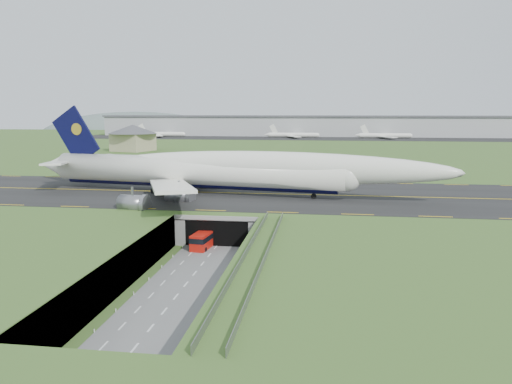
# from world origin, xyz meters

# --- Properties ---
(ground) EXTENTS (900.00, 900.00, 0.00)m
(ground) POSITION_xyz_m (0.00, 0.00, 0.00)
(ground) COLOR #3B5E25
(ground) RESTS_ON ground
(airfield_deck) EXTENTS (800.00, 800.00, 6.00)m
(airfield_deck) POSITION_xyz_m (0.00, 0.00, 3.00)
(airfield_deck) COLOR gray
(airfield_deck) RESTS_ON ground
(trench_road) EXTENTS (12.00, 75.00, 0.20)m
(trench_road) POSITION_xyz_m (0.00, -7.50, 0.10)
(trench_road) COLOR slate
(trench_road) RESTS_ON ground
(taxiway) EXTENTS (800.00, 44.00, 0.18)m
(taxiway) POSITION_xyz_m (0.00, 33.00, 6.09)
(taxiway) COLOR black
(taxiway) RESTS_ON airfield_deck
(tunnel_portal) EXTENTS (17.00, 22.30, 6.00)m
(tunnel_portal) POSITION_xyz_m (0.00, 16.71, 3.33)
(tunnel_portal) COLOR gray
(tunnel_portal) RESTS_ON ground
(guideway) EXTENTS (3.00, 53.00, 7.05)m
(guideway) POSITION_xyz_m (11.00, -19.11, 5.32)
(guideway) COLOR #A8A8A3
(guideway) RESTS_ON ground
(jumbo_jet) EXTENTS (100.70, 63.13, 21.12)m
(jumbo_jet) POSITION_xyz_m (-3.28, 30.81, 11.70)
(jumbo_jet) COLOR white
(jumbo_jet) RESTS_ON ground
(shuttle_tram) EXTENTS (3.65, 7.63, 3.00)m
(shuttle_tram) POSITION_xyz_m (-2.19, 6.74, 1.65)
(shuttle_tram) COLOR red
(shuttle_tram) RESTS_ON ground
(service_building) EXTENTS (28.86, 28.86, 12.62)m
(service_building) POSITION_xyz_m (-71.55, 148.66, 13.48)
(service_building) COLOR tan
(service_building) RESTS_ON ground
(cargo_terminal) EXTENTS (320.00, 67.00, 15.60)m
(cargo_terminal) POSITION_xyz_m (-0.13, 299.41, 13.96)
(cargo_terminal) COLOR #B2B2B2
(cargo_terminal) RESTS_ON ground
(distant_hills) EXTENTS (700.00, 91.00, 60.00)m
(distant_hills) POSITION_xyz_m (64.38, 430.00, -4.00)
(distant_hills) COLOR slate
(distant_hills) RESTS_ON ground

